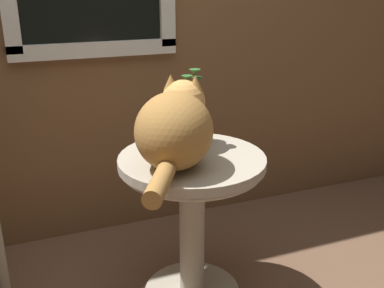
# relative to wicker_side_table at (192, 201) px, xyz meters

# --- Properties ---
(wicker_side_table) EXTENTS (0.56, 0.56, 0.64)m
(wicker_side_table) POSITION_rel_wicker_side_table_xyz_m (0.00, 0.00, 0.00)
(wicker_side_table) COLOR #B2A893
(wicker_side_table) RESTS_ON ground_plane
(cat) EXTENTS (0.40, 0.60, 0.29)m
(cat) POSITION_rel_wicker_side_table_xyz_m (-0.08, -0.05, 0.33)
(cat) COLOR #AD7A3D
(cat) RESTS_ON wicker_side_table
(pewter_vase_with_ivy) EXTENTS (0.12, 0.12, 0.31)m
(pewter_vase_with_ivy) POSITION_rel_wicker_side_table_xyz_m (0.06, 0.14, 0.28)
(pewter_vase_with_ivy) COLOR slate
(pewter_vase_with_ivy) RESTS_ON wicker_side_table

